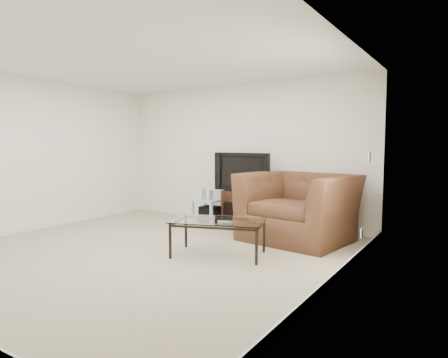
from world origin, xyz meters
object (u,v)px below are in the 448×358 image
Objects in this scene: television at (245,172)px; side_table at (208,211)px; tv_stand at (246,208)px; subwoofer at (210,215)px; coffee_table at (218,238)px; recliner at (299,196)px.

television is 0.99m from side_table.
tv_stand is at bearing 93.85° from television.
tv_stand is 0.67m from subwoofer.
coffee_table is (0.66, -1.90, -0.08)m from tv_stand.
side_table is at bearing 128.14° from coffee_table.
recliner reaches higher than side_table.
recliner is 1.31× the size of coffee_table.
recliner is at bearing -16.07° from television.
tv_stand is 0.69m from side_table.
television reaches higher than subwoofer.
television is 1.02m from subwoofer.
recliner reaches higher than subwoofer.
subwoofer is at bearing 177.50° from recliner.
side_table is 0.07m from subwoofer.
recliner is at bearing 68.08° from coffee_table.
subwoofer is at bearing 127.27° from coffee_table.
tv_stand is 0.68× the size of television.
subwoofer is at bearing -155.92° from television.
television reaches higher than tv_stand.
side_table is (-0.65, -0.20, -0.72)m from television.
television is (-0.00, -0.03, 0.64)m from tv_stand.
subwoofer is 2.13m from coffee_table.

